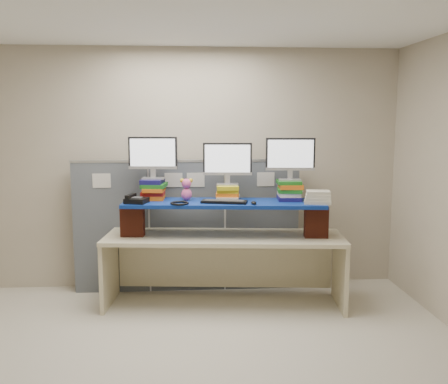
{
  "coord_description": "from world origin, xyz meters",
  "views": [
    {
      "loc": [
        0.01,
        -3.85,
        1.98
      ],
      "look_at": [
        0.39,
        1.27,
        1.23
      ],
      "focal_mm": 40.0,
      "sensor_mm": 36.0,
      "label": 1
    }
  ],
  "objects": [
    {
      "name": "room",
      "position": [
        0.0,
        0.0,
        1.4
      ],
      "size": [
        5.0,
        4.0,
        2.8
      ],
      "color": "#BBAF9A",
      "rests_on": "ground"
    },
    {
      "name": "desk_phone",
      "position": [
        -0.52,
        1.24,
        1.16
      ],
      "size": [
        0.26,
        0.24,
        0.09
      ],
      "rotation": [
        0.0,
        0.0,
        -0.3
      ],
      "color": "black",
      "rests_on": "blue_board"
    },
    {
      "name": "monitor_center",
      "position": [
        0.43,
        1.39,
        1.54
      ],
      "size": [
        0.52,
        0.17,
        0.45
      ],
      "rotation": [
        0.0,
        0.0,
        -0.1
      ],
      "color": "#B4B3B9",
      "rests_on": "book_stack_center"
    },
    {
      "name": "mouse",
      "position": [
        0.67,
        1.07,
        1.14
      ],
      "size": [
        0.07,
        0.11,
        0.03
      ],
      "primitive_type": "ellipsoid",
      "rotation": [
        0.0,
        0.0,
        0.15
      ],
      "color": "black",
      "rests_on": "blue_board"
    },
    {
      "name": "monitor_left",
      "position": [
        -0.36,
        1.47,
        1.6
      ],
      "size": [
        0.52,
        0.17,
        0.45
      ],
      "rotation": [
        0.0,
        0.0,
        -0.1
      ],
      "color": "#B4B3B9",
      "rests_on": "book_stack_left"
    },
    {
      "name": "book_stack_right",
      "position": [
        1.09,
        1.33,
        1.23
      ],
      "size": [
        0.28,
        0.32,
        0.21
      ],
      "color": "#15114D",
      "rests_on": "blue_board"
    },
    {
      "name": "binder_stack",
      "position": [
        1.34,
        1.09,
        1.19
      ],
      "size": [
        0.31,
        0.27,
        0.13
      ],
      "rotation": [
        0.0,
        0.0,
        -0.24
      ],
      "color": "beige",
      "rests_on": "blue_board"
    },
    {
      "name": "brick_pier_right",
      "position": [
        1.33,
        1.13,
        0.93
      ],
      "size": [
        0.25,
        0.15,
        0.33
      ],
      "primitive_type": "cube",
      "rotation": [
        0.0,
        0.0,
        -0.1
      ],
      "color": "maroon",
      "rests_on": "desk"
    },
    {
      "name": "cubicle_partition",
      "position": [
        -0.0,
        1.78,
        0.77
      ],
      "size": [
        2.6,
        0.06,
        1.53
      ],
      "color": "#4D535B",
      "rests_on": "ground"
    },
    {
      "name": "brick_pier_left",
      "position": [
        -0.57,
        1.32,
        0.93
      ],
      "size": [
        0.25,
        0.15,
        0.33
      ],
      "primitive_type": "cube",
      "rotation": [
        0.0,
        0.0,
        -0.1
      ],
      "color": "maroon",
      "rests_on": "desk"
    },
    {
      "name": "headset",
      "position": [
        -0.07,
        1.14,
        1.14
      ],
      "size": [
        0.26,
        0.26,
        0.02
      ],
      "primitive_type": "torus",
      "rotation": [
        0.0,
        0.0,
        -0.44
      ],
      "color": "black",
      "rests_on": "blue_board"
    },
    {
      "name": "desk",
      "position": [
        0.39,
        1.27,
        0.61
      ],
      "size": [
        2.57,
        0.98,
        0.76
      ],
      "rotation": [
        0.0,
        0.0,
        -0.1
      ],
      "color": "beige",
      "rests_on": "ground"
    },
    {
      "name": "plush_toy",
      "position": [
        -0.0,
        1.38,
        1.25
      ],
      "size": [
        0.14,
        0.1,
        0.23
      ],
      "rotation": [
        0.0,
        0.0,
        0.22
      ],
      "color": "#D9528B",
      "rests_on": "blue_board"
    },
    {
      "name": "keyboard",
      "position": [
        0.38,
        1.18,
        1.14
      ],
      "size": [
        0.49,
        0.26,
        0.03
      ],
      "rotation": [
        0.0,
        0.0,
        -0.24
      ],
      "color": "black",
      "rests_on": "blue_board"
    },
    {
      "name": "book_stack_center",
      "position": [
        0.44,
        1.39,
        1.2
      ],
      "size": [
        0.27,
        0.33,
        0.16
      ],
      "color": "silver",
      "rests_on": "blue_board"
    },
    {
      "name": "monitor_right",
      "position": [
        1.09,
        1.32,
        1.59
      ],
      "size": [
        0.52,
        0.17,
        0.45
      ],
      "rotation": [
        0.0,
        0.0,
        -0.1
      ],
      "color": "#B4B3B9",
      "rests_on": "book_stack_right"
    },
    {
      "name": "book_stack_left",
      "position": [
        -0.36,
        1.47,
        1.24
      ],
      "size": [
        0.29,
        0.33,
        0.22
      ],
      "color": "#D86114",
      "rests_on": "blue_board"
    },
    {
      "name": "blue_board",
      "position": [
        0.39,
        1.27,
        1.11
      ],
      "size": [
        2.13,
        0.73,
        0.04
      ],
      "primitive_type": "cube",
      "rotation": [
        0.0,
        0.0,
        -0.1
      ],
      "color": "navy",
      "rests_on": "brick_pier_left"
    }
  ]
}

